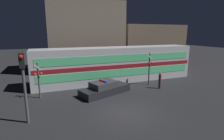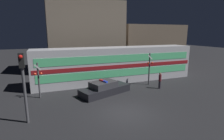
# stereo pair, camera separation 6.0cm
# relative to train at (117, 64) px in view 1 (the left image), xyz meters

# --- Properties ---
(ground_plane) EXTENTS (120.00, 120.00, 0.00)m
(ground_plane) POSITION_rel_train_xyz_m (-2.74, -8.29, -2.03)
(ground_plane) COLOR black
(train) EXTENTS (19.03, 2.84, 4.06)m
(train) POSITION_rel_train_xyz_m (0.00, 0.00, 0.00)
(train) COLOR silver
(train) RESTS_ON ground_plane
(police_car) EXTENTS (5.25, 3.36, 1.36)m
(police_car) POSITION_rel_train_xyz_m (-2.91, -3.88, -1.53)
(police_car) COLOR black
(police_car) RESTS_ON ground_plane
(pedestrian) EXTENTS (0.28, 0.28, 1.69)m
(pedestrian) POSITION_rel_train_xyz_m (2.96, -4.37, -1.16)
(pedestrian) COLOR #2D2833
(pedestrian) RESTS_ON ground_plane
(crossing_signal_near) EXTENTS (0.72, 0.32, 3.54)m
(crossing_signal_near) POSITION_rel_train_xyz_m (2.66, -2.78, -0.06)
(crossing_signal_near) COLOR #4C4C51
(crossing_signal_near) RESTS_ON ground_plane
(crossing_signal_far) EXTENTS (0.72, 0.32, 3.19)m
(crossing_signal_far) POSITION_rel_train_xyz_m (-8.66, -2.85, -0.24)
(crossing_signal_far) COLOR #4C4C51
(crossing_signal_far) RESTS_ON ground_plane
(traffic_light_corner) EXTENTS (0.30, 0.46, 4.52)m
(traffic_light_corner) POSITION_rel_train_xyz_m (-9.30, -7.29, 0.85)
(traffic_light_corner) COLOR #4C4C51
(traffic_light_corner) RESTS_ON ground_plane
(building_left) EXTENTS (10.97, 6.47, 10.22)m
(building_left) POSITION_rel_train_xyz_m (-2.06, 8.19, 3.08)
(building_left) COLOR #726656
(building_left) RESTS_ON ground_plane
(building_center) EXTENTS (11.85, 4.20, 7.09)m
(building_center) POSITION_rel_train_xyz_m (10.43, 8.50, 1.52)
(building_center) COLOR brown
(building_center) RESTS_ON ground_plane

